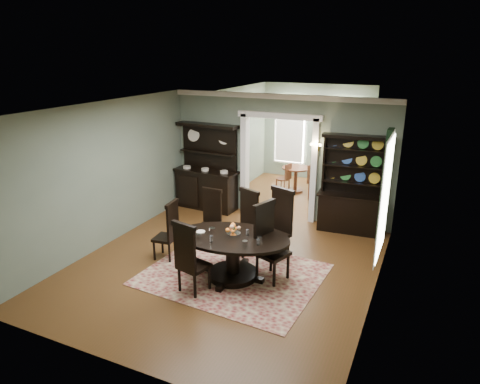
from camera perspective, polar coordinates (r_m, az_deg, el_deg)
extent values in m
cube|color=#583117|center=(8.36, -2.12, -9.90)|extent=(5.50, 6.00, 0.01)
cube|color=silver|center=(7.42, -2.40, 10.99)|extent=(5.50, 6.00, 0.01)
cube|color=slate|center=(9.28, -17.61, 2.17)|extent=(0.01, 6.00, 3.00)
cube|color=slate|center=(7.03, 18.23, -3.01)|extent=(0.01, 6.00, 3.00)
cube|color=slate|center=(5.46, -16.74, -9.15)|extent=(5.50, 0.01, 3.00)
cube|color=slate|center=(11.14, -3.70, 5.61)|extent=(1.85, 0.01, 3.00)
cube|color=slate|center=(9.99, 15.14, 3.51)|extent=(1.85, 0.01, 3.00)
cube|color=slate|center=(10.20, 5.42, 11.52)|extent=(1.80, 0.01, 0.50)
cube|color=white|center=(10.13, 5.35, 12.56)|extent=(5.50, 0.10, 0.12)
cube|color=#583117|center=(12.44, 7.72, -0.35)|extent=(3.50, 3.50, 0.01)
cube|color=silver|center=(11.83, 8.35, 13.57)|extent=(3.50, 3.50, 0.01)
cube|color=slate|center=(12.64, 0.36, 7.18)|extent=(0.01, 3.50, 3.00)
cube|color=slate|center=(11.68, 16.29, 5.51)|extent=(0.01, 3.50, 3.00)
cube|color=slate|center=(13.70, 10.18, 7.77)|extent=(3.50, 0.01, 3.00)
cube|color=white|center=(13.88, 6.71, 8.28)|extent=(1.05, 0.06, 2.20)
cube|color=white|center=(13.46, 13.66, 7.57)|extent=(1.05, 0.06, 2.20)
cube|color=white|center=(10.80, 0.66, 3.88)|extent=(0.14, 0.25, 2.50)
cube|color=white|center=(10.23, 9.93, 2.77)|extent=(0.14, 0.25, 2.50)
cube|color=white|center=(10.23, 5.37, 10.13)|extent=(2.08, 0.25, 0.14)
cube|color=white|center=(7.56, 18.80, -0.77)|extent=(0.02, 1.10, 2.00)
cube|color=white|center=(7.56, 18.69, -0.75)|extent=(0.01, 1.22, 2.12)
cube|color=#16311A|center=(8.22, 18.73, 0.74)|extent=(0.10, 0.35, 2.10)
cube|color=#AC872D|center=(10.00, 10.27, 5.94)|extent=(0.08, 0.05, 0.18)
sphere|color=#FFD88C|center=(9.87, 9.51, 6.29)|extent=(0.07, 0.07, 0.07)
sphere|color=#FFD88C|center=(9.82, 10.64, 6.17)|extent=(0.07, 0.07, 0.07)
cube|color=maroon|center=(8.07, -0.96, -10.92)|extent=(3.25, 2.68, 0.01)
ellipsoid|color=black|center=(7.64, -0.97, -6.10)|extent=(2.24, 1.61, 0.05)
cylinder|color=black|center=(7.66, -0.97, -6.36)|extent=(2.18, 2.18, 0.03)
cylinder|color=black|center=(7.81, -0.96, -8.60)|extent=(0.26, 0.26, 0.72)
cylinder|color=black|center=(7.98, -0.94, -10.89)|extent=(0.91, 0.91, 0.11)
cylinder|color=white|center=(7.67, -0.88, -5.61)|extent=(0.26, 0.26, 0.05)
cube|color=black|center=(9.00, -4.29, -4.68)|extent=(0.45, 0.43, 0.06)
cube|color=black|center=(9.01, -3.72, -2.04)|extent=(0.44, 0.06, 0.74)
cube|color=black|center=(8.89, -3.77, 0.25)|extent=(0.48, 0.08, 0.08)
cylinder|color=black|center=(9.04, -5.74, -6.12)|extent=(0.05, 0.05, 0.44)
cylinder|color=black|center=(8.88, -3.87, -6.55)|extent=(0.05, 0.05, 0.44)
cylinder|color=black|center=(9.30, -4.62, -5.36)|extent=(0.05, 0.05, 0.44)
cylinder|color=black|center=(9.14, -2.78, -5.75)|extent=(0.05, 0.05, 0.44)
cube|color=black|center=(8.69, 0.32, -5.30)|extent=(0.59, 0.57, 0.06)
cube|color=black|center=(8.67, 1.25, -2.46)|extent=(0.46, 0.20, 0.79)
cube|color=black|center=(8.53, 1.27, 0.08)|extent=(0.50, 0.23, 0.08)
cylinder|color=black|center=(8.78, -1.37, -6.70)|extent=(0.05, 0.05, 0.47)
cylinder|color=black|center=(8.55, 0.36, -7.42)|extent=(0.05, 0.05, 0.47)
cylinder|color=black|center=(9.02, 0.28, -5.99)|extent=(0.05, 0.05, 0.47)
cylinder|color=black|center=(8.79, 2.01, -6.67)|extent=(0.05, 0.05, 0.47)
cube|color=black|center=(8.46, 4.62, -5.76)|extent=(0.64, 0.62, 0.07)
cube|color=black|center=(8.45, 5.65, -2.60)|extent=(0.49, 0.22, 0.85)
cube|color=black|center=(8.30, 5.74, 0.23)|extent=(0.54, 0.26, 0.09)
cylinder|color=black|center=(8.54, 2.69, -7.32)|extent=(0.05, 0.05, 0.50)
cylinder|color=black|center=(8.31, 4.74, -8.13)|extent=(0.05, 0.05, 0.50)
cylinder|color=black|center=(8.81, 4.41, -6.51)|extent=(0.05, 0.05, 0.50)
cylinder|color=black|center=(8.59, 6.44, -7.27)|extent=(0.05, 0.05, 0.50)
cube|color=black|center=(8.62, -9.94, -6.06)|extent=(0.45, 0.47, 0.06)
cube|color=black|center=(8.39, -8.96, -3.94)|extent=(0.09, 0.43, 0.72)
cube|color=black|center=(8.26, -9.08, -1.55)|extent=(0.11, 0.47, 0.07)
cylinder|color=black|center=(8.92, -10.31, -6.74)|extent=(0.05, 0.05, 0.43)
cylinder|color=black|center=(8.65, -11.37, -7.61)|extent=(0.05, 0.05, 0.43)
cylinder|color=black|center=(8.77, -8.38, -7.07)|extent=(0.05, 0.05, 0.43)
cylinder|color=black|center=(8.50, -9.39, -7.97)|extent=(0.05, 0.05, 0.43)
cube|color=black|center=(7.72, 4.41, -8.19)|extent=(0.62, 0.63, 0.07)
cube|color=black|center=(7.67, 3.21, -4.75)|extent=(0.21, 0.50, 0.86)
cube|color=black|center=(7.50, 3.27, -1.66)|extent=(0.25, 0.55, 0.09)
cylinder|color=black|center=(7.60, 4.58, -10.84)|extent=(0.05, 0.05, 0.51)
cylinder|color=black|center=(7.87, 6.42, -9.78)|extent=(0.05, 0.05, 0.51)
cylinder|color=black|center=(7.82, 2.29, -9.89)|extent=(0.05, 0.05, 0.51)
cylinder|color=black|center=(8.09, 4.16, -8.91)|extent=(0.05, 0.05, 0.51)
cube|color=black|center=(7.41, -6.15, -9.79)|extent=(0.55, 0.54, 0.06)
cube|color=black|center=(7.10, -7.39, -7.51)|extent=(0.46, 0.15, 0.79)
cube|color=black|center=(6.94, -7.52, -4.50)|extent=(0.51, 0.18, 0.08)
cylinder|color=black|center=(7.53, -4.10, -11.26)|extent=(0.05, 0.05, 0.46)
cylinder|color=black|center=(7.75, -6.15, -10.42)|extent=(0.05, 0.05, 0.46)
cylinder|color=black|center=(7.30, -6.03, -12.35)|extent=(0.05, 0.05, 0.46)
cylinder|color=black|center=(7.53, -8.08, -11.43)|extent=(0.05, 0.05, 0.46)
cube|color=black|center=(11.17, -4.48, 0.28)|extent=(1.61, 0.64, 0.99)
cube|color=black|center=(11.03, -4.55, 2.81)|extent=(1.71, 0.70, 0.05)
cube|color=black|center=(11.07, -4.08, 6.04)|extent=(1.58, 0.18, 1.16)
cube|color=black|center=(11.01, -4.31, 5.34)|extent=(1.54, 0.37, 0.04)
cube|color=black|center=(10.86, -4.45, 8.87)|extent=(1.70, 0.45, 0.08)
cube|color=black|center=(10.04, 14.24, -2.78)|extent=(1.35, 0.56, 0.85)
cube|color=black|center=(9.90, 14.43, -0.43)|extent=(1.45, 0.62, 0.04)
cube|color=black|center=(9.90, 14.93, 3.47)|extent=(1.32, 0.15, 1.29)
cube|color=black|center=(9.93, 11.19, 3.79)|extent=(0.06, 0.25, 1.32)
cube|color=black|center=(9.73, 18.56, 2.88)|extent=(0.06, 0.25, 1.32)
cube|color=black|center=(9.64, 15.13, 7.12)|extent=(1.44, 0.40, 0.08)
cube|color=black|center=(9.91, 14.66, 1.23)|extent=(1.34, 0.34, 0.03)
cube|color=black|center=(9.80, 14.84, 3.35)|extent=(1.34, 0.34, 0.03)
cube|color=black|center=(9.72, 15.02, 5.50)|extent=(1.34, 0.34, 0.03)
cylinder|color=#5D2F1A|center=(12.48, 7.47, 3.20)|extent=(0.80, 0.80, 0.04)
cylinder|color=#5D2F1A|center=(12.58, 7.41, 1.66)|extent=(0.10, 0.10, 0.70)
cylinder|color=#5D2F1A|center=(12.68, 7.35, 0.19)|extent=(0.44, 0.44, 0.06)
cylinder|color=#5D2F1A|center=(12.39, 5.73, 1.75)|extent=(0.38, 0.38, 0.04)
cube|color=#5D2F1A|center=(12.24, 6.46, 2.68)|extent=(0.10, 0.34, 0.48)
cylinder|color=#5D2F1A|center=(12.62, 5.50, 1.06)|extent=(0.03, 0.03, 0.43)
cylinder|color=#5D2F1A|center=(12.41, 4.86, 0.77)|extent=(0.03, 0.03, 0.43)
cylinder|color=#5D2F1A|center=(12.50, 6.54, 0.84)|extent=(0.03, 0.03, 0.43)
cylinder|color=#5D2F1A|center=(12.28, 5.91, 0.54)|extent=(0.03, 0.03, 0.43)
cylinder|color=#5D2F1A|center=(11.95, 10.13, 1.13)|extent=(0.42, 0.42, 0.04)
cube|color=#5D2F1A|center=(11.95, 9.37, 2.47)|extent=(0.09, 0.37, 0.52)
cylinder|color=#5D2F1A|center=(11.84, 10.43, -0.24)|extent=(0.04, 0.04, 0.47)
cylinder|color=#5D2F1A|center=(12.10, 10.97, 0.13)|extent=(0.04, 0.04, 0.47)
cylinder|color=#5D2F1A|center=(11.95, 9.15, 0.00)|extent=(0.04, 0.04, 0.47)
cylinder|color=#5D2F1A|center=(12.21, 9.71, 0.36)|extent=(0.04, 0.04, 0.47)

